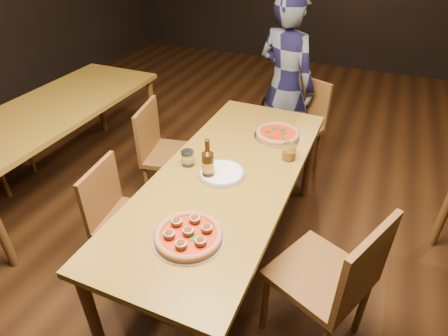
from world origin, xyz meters
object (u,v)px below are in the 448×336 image
at_px(chair_end, 292,129).
at_px(pizza_margherita, 278,134).
at_px(chair_main_e, 320,274).
at_px(plate_stack, 222,173).
at_px(water_glass, 188,158).
at_px(amber_glass, 289,152).
at_px(chair_main_nw, 131,221).
at_px(table_main, 227,183).
at_px(diner, 285,86).
at_px(chair_main_sw, 173,154).
at_px(table_left, 52,115).
at_px(pizza_meatball, 188,235).
at_px(beer_bottle, 208,165).

bearing_deg(chair_end, pizza_margherita, -63.81).
distance_m(chair_main_e, plate_stack, 0.79).
xyz_separation_m(water_glass, amber_glass, (0.56, 0.32, 0.00)).
xyz_separation_m(chair_main_nw, chair_main_e, (1.21, -0.01, 0.07)).
distance_m(table_main, diner, 1.39).
bearing_deg(water_glass, chair_main_sw, 130.48).
relative_size(plate_stack, amber_glass, 2.58).
xyz_separation_m(table_left, amber_glass, (2.00, 0.01, 0.13)).
relative_size(chair_main_nw, chair_main_sw, 0.94).
bearing_deg(pizza_margherita, water_glass, -126.24).
distance_m(table_left, pizza_margherita, 1.87).
height_order(table_left, amber_glass, amber_glass).
bearing_deg(chair_main_e, water_glass, -84.77).
bearing_deg(pizza_meatball, amber_glass, 73.78).
distance_m(chair_end, plate_stack, 1.32).
distance_m(plate_stack, diner, 1.42).
bearing_deg(chair_main_sw, chair_main_e, -131.65).
bearing_deg(diner, chair_main_sw, 77.42).
bearing_deg(table_main, diner, 90.99).
height_order(beer_bottle, diner, diner).
relative_size(chair_main_e, plate_stack, 3.52).
bearing_deg(beer_bottle, chair_main_nw, -155.51).
height_order(table_left, chair_end, chair_end).
distance_m(chair_main_sw, pizza_margherita, 0.89).
relative_size(chair_main_nw, diner, 0.53).
distance_m(chair_main_e, amber_glass, 0.79).
height_order(amber_glass, diner, diner).
height_order(chair_main_sw, pizza_meatball, chair_main_sw).
bearing_deg(chair_main_sw, beer_bottle, -144.92).
bearing_deg(amber_glass, pizza_meatball, -106.22).
height_order(chair_main_e, amber_glass, chair_main_e).
bearing_deg(chair_main_e, chair_end, -137.01).
xyz_separation_m(water_glass, diner, (0.24, 1.40, -0.00)).
xyz_separation_m(chair_end, plate_stack, (-0.13, -1.28, 0.30)).
relative_size(table_left, diner, 1.25).
xyz_separation_m(table_left, plate_stack, (1.68, -0.33, 0.08)).
distance_m(water_glass, diner, 1.42).
bearing_deg(plate_stack, chair_end, 84.05).
distance_m(chair_end, diner, 0.39).
height_order(table_main, chair_end, chair_end).
xyz_separation_m(table_main, chair_end, (0.11, 1.25, -0.22)).
distance_m(chair_main_e, water_glass, 1.03).
bearing_deg(pizza_margherita, amber_glass, -59.97).
xyz_separation_m(chair_end, diner, (-0.13, 0.14, 0.34)).
relative_size(chair_main_sw, beer_bottle, 3.47).
height_order(plate_stack, water_glass, water_glass).
distance_m(chair_main_nw, beer_bottle, 0.66).
bearing_deg(chair_main_sw, plate_stack, -138.98).
bearing_deg(chair_main_e, table_left, -81.12).
relative_size(pizza_margherita, diner, 0.21).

